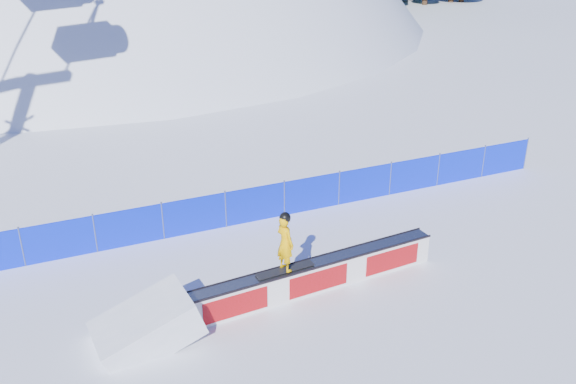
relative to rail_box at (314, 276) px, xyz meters
name	(u,v)px	position (x,y,z in m)	size (l,w,h in m)	color
ground	(316,293)	(-0.02, -0.15, -0.43)	(160.00, 160.00, 0.00)	white
snow_hill	(118,220)	(-0.02, 41.85, -18.43)	(64.00, 64.00, 64.00)	white
safety_fence	(256,204)	(-0.02, 4.35, 0.17)	(22.05, 0.05, 1.30)	#0620E4
rail_box	(314,276)	(0.00, 0.00, 0.00)	(7.27, 1.05, 0.87)	white
snow_ramp	(148,339)	(-4.52, -0.34, -0.43)	(2.35, 1.57, 0.88)	white
snowboarder	(285,242)	(-0.87, -0.07, 1.26)	(1.60, 0.64, 1.66)	black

